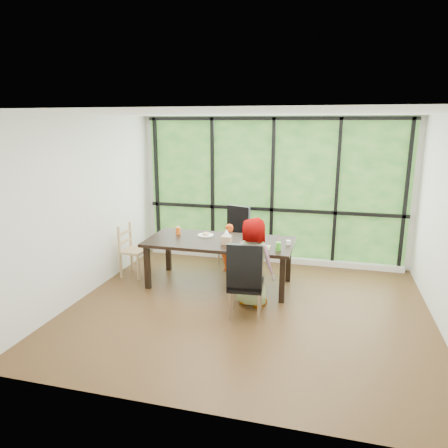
{
  "coord_description": "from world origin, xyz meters",
  "views": [
    {
      "loc": [
        1.05,
        -5.35,
        2.58
      ],
      "look_at": [
        -0.53,
        0.67,
        1.05
      ],
      "focal_mm": 33.15,
      "sensor_mm": 36.0,
      "label": 1
    }
  ],
  "objects_px": {
    "dining_table": "(220,263)",
    "child_toddler": "(229,248)",
    "orange_cup": "(178,231)",
    "plate_near": "(257,247)",
    "green_cup": "(278,246)",
    "chair_interior_leather": "(246,279)",
    "tissue_box": "(226,240)",
    "white_mug": "(288,243)",
    "chair_window_leather": "(233,236)",
    "child_older": "(255,262)",
    "chair_end_beech": "(134,250)",
    "plate_far": "(206,235)"
  },
  "relations": [
    {
      "from": "chair_end_beech",
      "to": "child_toddler",
      "type": "xyz_separation_m",
      "value": [
        1.53,
        0.62,
        -0.02
      ]
    },
    {
      "from": "white_mug",
      "to": "chair_end_beech",
      "type": "bearing_deg",
      "value": 179.93
    },
    {
      "from": "plate_near",
      "to": "green_cup",
      "type": "xyz_separation_m",
      "value": [
        0.33,
        -0.06,
        0.06
      ]
    },
    {
      "from": "chair_window_leather",
      "to": "green_cup",
      "type": "bearing_deg",
      "value": -36.23
    },
    {
      "from": "dining_table",
      "to": "orange_cup",
      "type": "relative_size",
      "value": 18.78
    },
    {
      "from": "child_toddler",
      "to": "green_cup",
      "type": "height_order",
      "value": "green_cup"
    },
    {
      "from": "child_older",
      "to": "white_mug",
      "type": "height_order",
      "value": "child_older"
    },
    {
      "from": "white_mug",
      "to": "plate_far",
      "type": "bearing_deg",
      "value": 172.23
    },
    {
      "from": "plate_near",
      "to": "green_cup",
      "type": "distance_m",
      "value": 0.34
    },
    {
      "from": "chair_interior_leather",
      "to": "chair_end_beech",
      "type": "distance_m",
      "value": 2.41
    },
    {
      "from": "tissue_box",
      "to": "chair_interior_leather",
      "type": "bearing_deg",
      "value": -60.36
    },
    {
      "from": "child_older",
      "to": "plate_far",
      "type": "xyz_separation_m",
      "value": [
        -0.99,
        0.82,
        0.11
      ]
    },
    {
      "from": "child_older",
      "to": "chair_interior_leather",
      "type": "bearing_deg",
      "value": 102.13
    },
    {
      "from": "chair_interior_leather",
      "to": "child_older",
      "type": "relative_size",
      "value": 0.83
    },
    {
      "from": "tissue_box",
      "to": "white_mug",
      "type": "bearing_deg",
      "value": 11.3
    },
    {
      "from": "plate_near",
      "to": "green_cup",
      "type": "relative_size",
      "value": 2.02
    },
    {
      "from": "green_cup",
      "to": "tissue_box",
      "type": "bearing_deg",
      "value": 170.16
    },
    {
      "from": "orange_cup",
      "to": "tissue_box",
      "type": "height_order",
      "value": "tissue_box"
    },
    {
      "from": "green_cup",
      "to": "white_mug",
      "type": "distance_m",
      "value": 0.35
    },
    {
      "from": "chair_end_beech",
      "to": "tissue_box",
      "type": "bearing_deg",
      "value": -92.38
    },
    {
      "from": "plate_near",
      "to": "green_cup",
      "type": "height_order",
      "value": "green_cup"
    },
    {
      "from": "plate_far",
      "to": "plate_near",
      "type": "height_order",
      "value": "same"
    },
    {
      "from": "child_older",
      "to": "child_toddler",
      "type": "bearing_deg",
      "value": -42.56
    },
    {
      "from": "dining_table",
      "to": "child_older",
      "type": "bearing_deg",
      "value": -41.22
    },
    {
      "from": "child_toddler",
      "to": "plate_far",
      "type": "relative_size",
      "value": 3.25
    },
    {
      "from": "tissue_box",
      "to": "plate_near",
      "type": "bearing_deg",
      "value": -9.06
    },
    {
      "from": "chair_interior_leather",
      "to": "child_toddler",
      "type": "relative_size",
      "value": 1.26
    },
    {
      "from": "chair_window_leather",
      "to": "child_toddler",
      "type": "height_order",
      "value": "chair_window_leather"
    },
    {
      "from": "green_cup",
      "to": "white_mug",
      "type": "height_order",
      "value": "green_cup"
    },
    {
      "from": "green_cup",
      "to": "plate_far",
      "type": "bearing_deg",
      "value": 157.85
    },
    {
      "from": "plate_far",
      "to": "green_cup",
      "type": "distance_m",
      "value": 1.38
    },
    {
      "from": "chair_interior_leather",
      "to": "chair_end_beech",
      "type": "bearing_deg",
      "value": -30.95
    },
    {
      "from": "white_mug",
      "to": "tissue_box",
      "type": "bearing_deg",
      "value": -168.7
    },
    {
      "from": "chair_interior_leather",
      "to": "green_cup",
      "type": "height_order",
      "value": "chair_interior_leather"
    },
    {
      "from": "plate_near",
      "to": "chair_end_beech",
      "type": "bearing_deg",
      "value": 172.95
    },
    {
      "from": "dining_table",
      "to": "white_mug",
      "type": "height_order",
      "value": "white_mug"
    },
    {
      "from": "chair_window_leather",
      "to": "white_mug",
      "type": "xyz_separation_m",
      "value": [
        1.11,
        -0.99,
        0.25
      ]
    },
    {
      "from": "green_cup",
      "to": "child_toddler",
      "type": "bearing_deg",
      "value": 135.8
    },
    {
      "from": "child_older",
      "to": "plate_near",
      "type": "distance_m",
      "value": 0.38
    },
    {
      "from": "child_toddler",
      "to": "green_cup",
      "type": "xyz_separation_m",
      "value": [
        0.98,
        -0.95,
        0.38
      ]
    },
    {
      "from": "chair_window_leather",
      "to": "chair_end_beech",
      "type": "height_order",
      "value": "chair_window_leather"
    },
    {
      "from": "chair_window_leather",
      "to": "dining_table",
      "type": "bearing_deg",
      "value": -72.22
    },
    {
      "from": "chair_interior_leather",
      "to": "tissue_box",
      "type": "distance_m",
      "value": 1.02
    },
    {
      "from": "chair_interior_leather",
      "to": "white_mug",
      "type": "xyz_separation_m",
      "value": [
        0.45,
        1.04,
        0.25
      ]
    },
    {
      "from": "chair_end_beech",
      "to": "orange_cup",
      "type": "bearing_deg",
      "value": -74.36
    },
    {
      "from": "dining_table",
      "to": "orange_cup",
      "type": "bearing_deg",
      "value": 166.6
    },
    {
      "from": "chair_end_beech",
      "to": "green_cup",
      "type": "xyz_separation_m",
      "value": [
        2.5,
        -0.33,
        0.36
      ]
    },
    {
      "from": "dining_table",
      "to": "child_toddler",
      "type": "xyz_separation_m",
      "value": [
        0.0,
        0.65,
        0.05
      ]
    },
    {
      "from": "dining_table",
      "to": "orange_cup",
      "type": "distance_m",
      "value": 0.91
    },
    {
      "from": "plate_near",
      "to": "orange_cup",
      "type": "relative_size",
      "value": 2.07
    }
  ]
}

